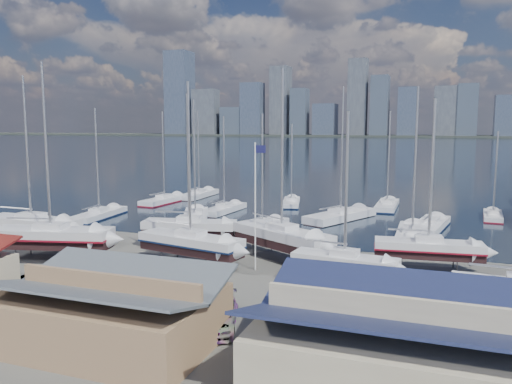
% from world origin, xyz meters
% --- Properties ---
extents(ground, '(1400.00, 1400.00, 0.00)m').
position_xyz_m(ground, '(0.00, -10.00, 0.00)').
color(ground, '#605E59').
rests_on(ground, ground).
extents(water, '(1400.00, 600.00, 0.40)m').
position_xyz_m(water, '(0.00, 300.00, -0.15)').
color(water, '#172137').
rests_on(water, ground).
extents(far_shore, '(1400.00, 80.00, 2.20)m').
position_xyz_m(far_shore, '(0.00, 560.00, 1.10)').
color(far_shore, '#2D332D').
rests_on(far_shore, ground).
extents(skyline, '(639.14, 43.80, 107.69)m').
position_xyz_m(skyline, '(-7.83, 553.76, 39.09)').
color(skyline, '#475166').
rests_on(skyline, far_shore).
extents(shed_grey, '(12.60, 8.40, 4.17)m').
position_xyz_m(shed_grey, '(0.00, -26.00, 2.15)').
color(shed_grey, '#8C6B4C').
rests_on(shed_grey, ground).
extents(shed_blue, '(13.65, 9.45, 4.71)m').
position_xyz_m(shed_blue, '(16.00, -26.00, 2.42)').
color(shed_blue, '#BFB293').
rests_on(shed_blue, ground).
extents(sailboat_cradle_0, '(10.86, 3.10, 17.40)m').
position_xyz_m(sailboat_cradle_0, '(-22.16, -8.75, 2.14)').
color(sailboat_cradle_0, '#2D2D33').
rests_on(sailboat_cradle_0, ground).
extents(sailboat_cradle_1, '(11.68, 5.79, 18.02)m').
position_xyz_m(sailboat_cradle_1, '(-16.00, -12.79, 2.18)').
color(sailboat_cradle_1, '#2D2D33').
rests_on(sailboat_cradle_1, ground).
extents(sailboat_cradle_2, '(9.85, 4.66, 15.55)m').
position_xyz_m(sailboat_cradle_2, '(-6.34, -3.84, 2.05)').
color(sailboat_cradle_2, '#2D2D33').
rests_on(sailboat_cradle_2, ground).
extents(sailboat_cradle_3, '(10.33, 4.69, 16.11)m').
position_xyz_m(sailboat_cradle_3, '(-2.92, -10.21, 2.08)').
color(sailboat_cradle_3, '#2D2D33').
rests_on(sailboat_cradle_3, ground).
extents(sailboat_cradle_4, '(10.87, 7.94, 17.48)m').
position_xyz_m(sailboat_cradle_4, '(4.03, -5.42, 2.15)').
color(sailboat_cradle_4, '#2D2D33').
rests_on(sailboat_cradle_4, ground).
extents(sailboat_cradle_5, '(8.40, 3.29, 13.43)m').
position_xyz_m(sailboat_cradle_5, '(10.92, -11.44, 1.94)').
color(sailboat_cradle_5, '#2D2D33').
rests_on(sailboat_cradle_5, ground).
extents(sailboat_cradle_6, '(9.21, 3.53, 14.62)m').
position_xyz_m(sailboat_cradle_6, '(16.91, -4.81, 2.00)').
color(sailboat_cradle_6, '#2D2D33').
rests_on(sailboat_cradle_6, ground).
extents(sailboat_moored_0, '(3.90, 10.54, 15.40)m').
position_xyz_m(sailboat_moored_0, '(-25.25, 6.39, 0.31)').
color(sailboat_moored_0, black).
rests_on(sailboat_moored_0, water).
extents(sailboat_moored_1, '(3.71, 10.46, 15.34)m').
position_xyz_m(sailboat_moored_1, '(-23.73, 21.01, 0.31)').
color(sailboat_moored_1, black).
rests_on(sailboat_moored_1, water).
extents(sailboat_moored_2, '(2.91, 10.39, 15.68)m').
position_xyz_m(sailboat_moored_2, '(-21.39, 28.93, 0.32)').
color(sailboat_moored_2, black).
rests_on(sailboat_moored_2, water).
extents(sailboat_moored_3, '(7.34, 11.31, 16.46)m').
position_xyz_m(sailboat_moored_3, '(-12.09, 8.95, 0.31)').
color(sailboat_moored_3, black).
rests_on(sailboat_moored_3, water).
extents(sailboat_moored_4, '(3.43, 9.71, 14.38)m').
position_xyz_m(sailboat_moored_4, '(-11.14, 16.27, 0.32)').
color(sailboat_moored_4, black).
rests_on(sailboat_moored_4, water).
extents(sailboat_moored_5, '(4.47, 9.22, 13.29)m').
position_xyz_m(sailboat_moored_5, '(-3.84, 25.88, 0.31)').
color(sailboat_moored_5, black).
rests_on(sailboat_moored_5, water).
extents(sailboat_moored_6, '(4.10, 9.94, 14.42)m').
position_xyz_m(sailboat_moored_6, '(-1.87, 6.20, 0.31)').
color(sailboat_moored_6, black).
rests_on(sailboat_moored_6, water).
extents(sailboat_moored_7, '(8.15, 12.34, 18.18)m').
position_xyz_m(sailboat_moored_7, '(5.70, 15.90, 0.33)').
color(sailboat_moored_7, black).
rests_on(sailboat_moored_7, water).
extents(sailboat_moored_8, '(2.86, 10.19, 15.23)m').
position_xyz_m(sailboat_moored_8, '(10.65, 27.46, 0.31)').
color(sailboat_moored_8, black).
rests_on(sailboat_moored_8, water).
extents(sailboat_moored_9, '(3.22, 11.45, 17.28)m').
position_xyz_m(sailboat_moored_9, '(15.15, 6.84, 0.32)').
color(sailboat_moored_9, black).
rests_on(sailboat_moored_9, water).
extents(sailboat_moored_10, '(4.84, 11.22, 16.23)m').
position_xyz_m(sailboat_moored_10, '(16.93, 13.36, 0.31)').
color(sailboat_moored_10, black).
rests_on(sailboat_moored_10, water).
extents(sailboat_moored_11, '(2.88, 8.33, 12.23)m').
position_xyz_m(sailboat_moored_11, '(24.78, 23.88, 0.31)').
color(sailboat_moored_11, black).
rests_on(sailboat_moored_11, water).
extents(car_a, '(2.89, 4.29, 1.36)m').
position_xyz_m(car_a, '(-11.13, -19.89, 0.68)').
color(car_a, gray).
rests_on(car_a, ground).
extents(car_b, '(4.90, 2.93, 1.53)m').
position_xyz_m(car_b, '(-9.77, -20.67, 0.76)').
color(car_b, gray).
rests_on(car_b, ground).
extents(car_c, '(2.96, 5.02, 1.31)m').
position_xyz_m(car_c, '(-1.00, -20.23, 0.66)').
color(car_c, gray).
rests_on(car_c, ground).
extents(car_d, '(3.89, 5.99, 1.61)m').
position_xyz_m(car_d, '(4.96, -21.90, 0.81)').
color(car_d, gray).
rests_on(car_d, ground).
extents(flagpole, '(0.98, 0.12, 10.99)m').
position_xyz_m(flagpole, '(2.96, -9.47, 6.27)').
color(flagpole, white).
rests_on(flagpole, ground).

